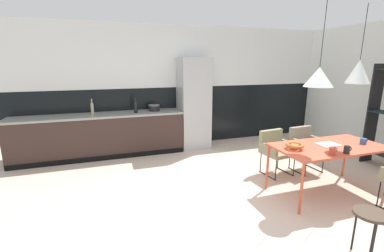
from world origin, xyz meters
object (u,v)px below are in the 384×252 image
at_px(open_book, 328,144).
at_px(mug_short_terracotta, 333,151).
at_px(side_stool, 370,217).
at_px(pendant_lamp_over_table_near, 319,77).
at_px(dining_table, 329,149).
at_px(bottle_vinegar_dark, 136,107).
at_px(refrigerator_column, 194,104).
at_px(cooking_pot, 154,108).
at_px(bottle_wine_green, 92,108).
at_px(fruit_bowl, 295,145).
at_px(armchair_facing_counter, 275,146).
at_px(mug_dark_espresso, 363,141).
at_px(mug_tall_blue, 347,150).
at_px(armchair_far_side, 305,142).
at_px(pendant_lamp_over_table_far, 358,72).

xyz_separation_m(open_book, mug_short_terracotta, (-0.29, -0.35, 0.05)).
bearing_deg(mug_short_terracotta, side_stool, -112.87).
xyz_separation_m(side_stool, pendant_lamp_over_table_near, (0.32, 1.19, 1.29)).
distance_m(dining_table, pendant_lamp_over_table_near, 1.08).
distance_m(open_book, side_stool, 1.42).
bearing_deg(pendant_lamp_over_table_near, bottle_vinegar_dark, 128.70).
relative_size(bottle_vinegar_dark, side_stool, 0.66).
bearing_deg(refrigerator_column, cooking_pot, 176.56).
bearing_deg(bottle_wine_green, refrigerator_column, -0.85).
bearing_deg(bottle_wine_green, cooking_pot, 0.98).
relative_size(cooking_pot, pendant_lamp_over_table_near, 0.23).
xyz_separation_m(fruit_bowl, open_book, (0.59, 0.00, -0.04)).
bearing_deg(fruit_bowl, side_stool, -92.91).
relative_size(cooking_pot, bottle_vinegar_dark, 0.78).
height_order(cooking_pot, pendant_lamp_over_table_near, pendant_lamp_over_table_near).
relative_size(mug_short_terracotta, side_stool, 0.26).
relative_size(cooking_pot, side_stool, 0.52).
xyz_separation_m(armchair_facing_counter, mug_dark_espresso, (0.83, -0.94, 0.29)).
relative_size(armchair_facing_counter, mug_tall_blue, 6.23).
bearing_deg(side_stool, armchair_far_side, 64.67).
distance_m(fruit_bowl, bottle_vinegar_dark, 3.21).
relative_size(mug_tall_blue, bottle_wine_green, 0.38).
bearing_deg(pendant_lamp_over_table_far, pendant_lamp_over_table_near, 176.85).
xyz_separation_m(mug_short_terracotta, mug_tall_blue, (0.23, -0.02, -0.00)).
relative_size(dining_table, bottle_wine_green, 5.07).
bearing_deg(cooking_pot, armchair_far_side, -39.77).
height_order(mug_short_terracotta, side_stool, mug_short_terracotta).
height_order(dining_table, mug_short_terracotta, mug_short_terracotta).
height_order(mug_tall_blue, pendant_lamp_over_table_near, pendant_lamp_over_table_near).
bearing_deg(bottle_vinegar_dark, cooking_pot, 17.59).
height_order(dining_table, cooking_pot, cooking_pot).
xyz_separation_m(fruit_bowl, mug_tall_blue, (0.53, -0.37, 0.00)).
relative_size(open_book, mug_short_terracotta, 2.38).
height_order(open_book, bottle_vinegar_dark, bottle_vinegar_dark).
xyz_separation_m(armchair_far_side, bottle_vinegar_dark, (-2.75, 1.82, 0.50)).
height_order(bottle_wine_green, pendant_lamp_over_table_far, pendant_lamp_over_table_far).
xyz_separation_m(armchair_facing_counter, mug_tall_blue, (0.24, -1.19, 0.30)).
xyz_separation_m(dining_table, mug_tall_blue, (-0.05, -0.33, 0.10)).
bearing_deg(open_book, armchair_facing_counter, 110.03).
xyz_separation_m(open_book, bottle_wine_green, (-3.30, 2.72, 0.27)).
relative_size(open_book, side_stool, 0.62).
relative_size(dining_table, armchair_facing_counter, 2.13).
bearing_deg(fruit_bowl, mug_tall_blue, -34.82).
bearing_deg(pendant_lamp_over_table_near, mug_tall_blue, -51.40).
height_order(mug_dark_espresso, pendant_lamp_over_table_near, pendant_lamp_over_table_near).
distance_m(fruit_bowl, cooking_pot, 3.11).
height_order(armchair_far_side, pendant_lamp_over_table_near, pendant_lamp_over_table_near).
bearing_deg(open_book, armchair_far_side, 69.39).
bearing_deg(armchair_far_side, cooking_pot, -44.01).
bearing_deg(side_stool, mug_short_terracotta, 67.13).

